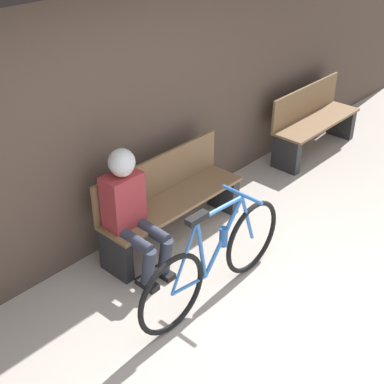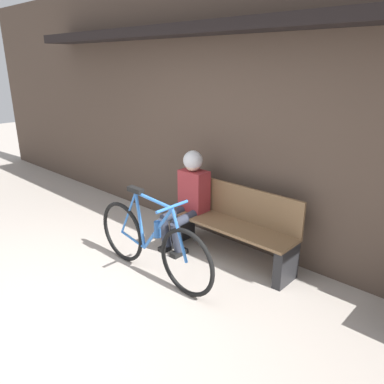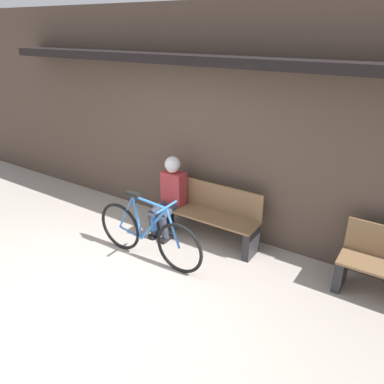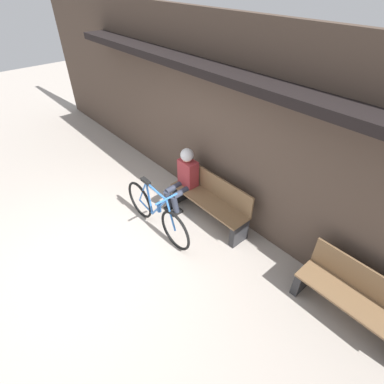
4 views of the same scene
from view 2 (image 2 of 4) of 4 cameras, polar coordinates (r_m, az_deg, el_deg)
ground_plane at (r=3.71m, az=-19.07°, el=-17.45°), size 24.00×24.00×0.00m
storefront_wall at (r=4.51m, az=5.21°, el=12.86°), size 12.00×0.56×3.20m
park_bench_near at (r=4.29m, az=6.11°, el=-5.21°), size 1.57×0.42×0.84m
bicycle at (r=3.93m, az=-6.18°, el=-7.71°), size 1.70×0.40×0.94m
person_seated at (r=4.45m, az=-0.49°, el=-0.15°), size 0.34×0.59×1.18m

